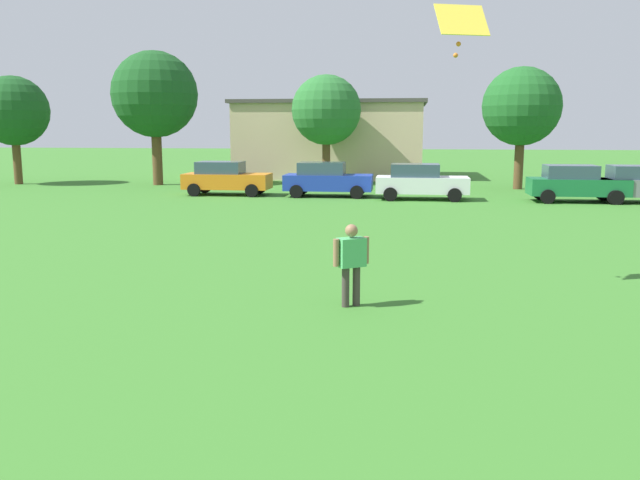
{
  "coord_description": "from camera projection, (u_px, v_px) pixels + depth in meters",
  "views": [
    {
      "loc": [
        2.54,
        2.53,
        3.34
      ],
      "look_at": [
        1.36,
        11.39,
        1.82
      ],
      "focal_mm": 37.11,
      "sensor_mm": 36.0,
      "label": 1
    }
  ],
  "objects": [
    {
      "name": "tree_right",
      "position": [
        326.0,
        110.0,
        39.45
      ],
      "size": [
        4.17,
        4.17,
        6.49
      ],
      "color": "brown",
      "rests_on": "ground"
    },
    {
      "name": "kite",
      "position": [
        461.0,
        23.0,
        13.26
      ],
      "size": [
        1.14,
        0.8,
        1.07
      ],
      "color": "yellow"
    },
    {
      "name": "parked_car_blue_1",
      "position": [
        327.0,
        179.0,
        32.5
      ],
      "size": [
        4.3,
        2.02,
        1.68
      ],
      "color": "#1E38AD",
      "rests_on": "ground"
    },
    {
      "name": "parked_car_green_3",
      "position": [
        576.0,
        183.0,
        30.08
      ],
      "size": [
        4.3,
        2.02,
        1.68
      ],
      "color": "#196B38",
      "rests_on": "ground"
    },
    {
      "name": "tree_far_left",
      "position": [
        13.0,
        111.0,
        39.18
      ],
      "size": [
        4.11,
        4.11,
        6.41
      ],
      "color": "brown",
      "rests_on": "ground"
    },
    {
      "name": "tree_left",
      "position": [
        155.0,
        95.0,
        38.48
      ],
      "size": [
        4.99,
        4.99,
        7.78
      ],
      "color": "brown",
      "rests_on": "ground"
    },
    {
      "name": "adult_bystander",
      "position": [
        351.0,
        258.0,
        12.41
      ],
      "size": [
        0.65,
        0.52,
        1.57
      ],
      "rotation": [
        0.0,
        0.0,
        0.57
      ],
      "color": "#3F3833",
      "rests_on": "ground"
    },
    {
      "name": "parked_car_orange_0",
      "position": [
        226.0,
        178.0,
        33.28
      ],
      "size": [
        4.3,
        2.02,
        1.68
      ],
      "color": "orange",
      "rests_on": "ground"
    },
    {
      "name": "parked_car_white_2",
      "position": [
        420.0,
        181.0,
        31.13
      ],
      "size": [
        4.3,
        2.02,
        1.68
      ],
      "color": "white",
      "rests_on": "ground"
    },
    {
      "name": "ground_plane",
      "position": [
        346.0,
        209.0,
        27.74
      ],
      "size": [
        160.0,
        160.0,
        0.0
      ],
      "primitive_type": "plane",
      "color": "#387528"
    },
    {
      "name": "tree_far_right",
      "position": [
        522.0,
        107.0,
        35.9
      ],
      "size": [
        4.26,
        4.26,
        6.64
      ],
      "color": "brown",
      "rests_on": "ground"
    },
    {
      "name": "house_left",
      "position": [
        332.0,
        139.0,
        45.89
      ],
      "size": [
        12.78,
        8.72,
        5.16
      ],
      "color": "beige",
      "rests_on": "ground"
    }
  ]
}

